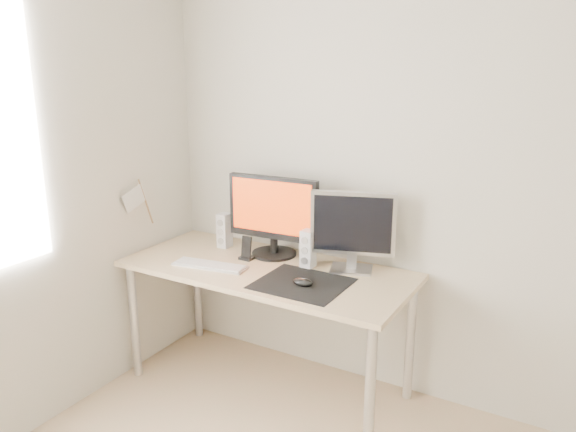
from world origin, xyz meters
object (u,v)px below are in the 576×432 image
at_px(main_monitor, 273,213).
at_px(second_monitor, 353,228).
at_px(mouse, 303,282).
at_px(phone_dock, 247,252).
at_px(speaker_right, 308,249).
at_px(keyboard, 210,265).
at_px(speaker_left, 224,230).
at_px(desk, 267,281).

distance_m(main_monitor, second_monitor, 0.49).
relative_size(mouse, main_monitor, 0.20).
bearing_deg(phone_dock, speaker_right, 10.94).
height_order(second_monitor, phone_dock, second_monitor).
bearing_deg(keyboard, speaker_left, 112.35).
height_order(desk, speaker_left, speaker_left).
relative_size(main_monitor, speaker_right, 2.63).
xyz_separation_m(second_monitor, speaker_right, (-0.23, -0.07, -0.14)).
bearing_deg(keyboard, desk, 27.43).
bearing_deg(desk, speaker_right, 32.79).
height_order(keyboard, phone_dock, phone_dock).
height_order(main_monitor, keyboard, main_monitor).
height_order(desk, speaker_right, speaker_right).
relative_size(mouse, speaker_left, 0.52).
height_order(second_monitor, speaker_right, second_monitor).
relative_size(speaker_left, phone_dock, 1.54).
xyz_separation_m(mouse, second_monitor, (0.12, 0.33, 0.22)).
xyz_separation_m(speaker_left, phone_dock, (0.24, -0.12, -0.06)).
height_order(mouse, second_monitor, second_monitor).
height_order(desk, second_monitor, second_monitor).
relative_size(second_monitor, keyboard, 1.01).
distance_m(mouse, main_monitor, 0.55).
xyz_separation_m(main_monitor, speaker_right, (0.26, -0.07, -0.15)).
xyz_separation_m(speaker_right, phone_dock, (-0.36, -0.07, -0.06)).
distance_m(mouse, phone_dock, 0.51).
relative_size(speaker_right, keyboard, 0.48).
height_order(main_monitor, second_monitor, main_monitor).
height_order(mouse, speaker_left, speaker_left).
bearing_deg(mouse, second_monitor, 70.01).
bearing_deg(second_monitor, speaker_left, -178.50).
distance_m(main_monitor, phone_dock, 0.27).
xyz_separation_m(mouse, phone_dock, (-0.47, 0.19, 0.02)).
distance_m(second_monitor, phone_dock, 0.64).
bearing_deg(desk, main_monitor, 110.74).
bearing_deg(phone_dock, main_monitor, 54.63).
distance_m(keyboard, phone_dock, 0.23).
distance_m(desk, main_monitor, 0.39).
distance_m(mouse, keyboard, 0.58).
height_order(speaker_left, keyboard, speaker_left).
bearing_deg(main_monitor, speaker_left, -176.90).
distance_m(speaker_right, phone_dock, 0.37).
relative_size(desk, speaker_left, 7.63).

